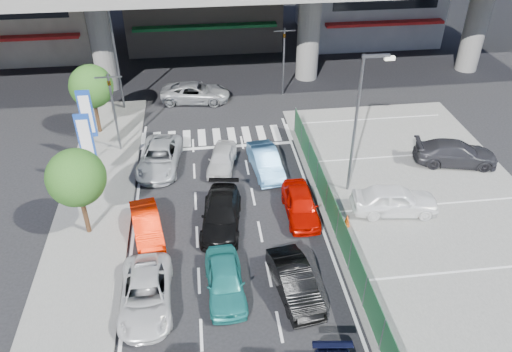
{
  "coord_description": "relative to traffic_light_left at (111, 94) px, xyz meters",
  "views": [
    {
      "loc": [
        -1.03,
        -16.16,
        16.66
      ],
      "look_at": [
        1.67,
        5.27,
        1.89
      ],
      "focal_mm": 35.0,
      "sensor_mm": 36.0,
      "label": 1
    }
  ],
  "objects": [
    {
      "name": "fence_run",
      "position": [
        11.5,
        -11.0,
        -3.04
      ],
      "size": [
        0.16,
        22.0,
        1.8
      ],
      "primitive_type": null,
      "color": "#1B502C",
      "rests_on": "ground"
    },
    {
      "name": "crossing_wagon_silver",
      "position": [
        4.96,
        6.59,
        -3.22
      ],
      "size": [
        5.38,
        3.01,
        1.42
      ],
      "primitive_type": "imported",
      "rotation": [
        0.0,
        0.0,
        1.44
      ],
      "color": "gray",
      "rests_on": "ground"
    },
    {
      "name": "sedan_white_front_mid",
      "position": [
        6.3,
        -2.82,
        -3.31
      ],
      "size": [
        2.26,
        3.92,
        1.26
      ],
      "primitive_type": "imported",
      "rotation": [
        0.0,
        0.0,
        -0.22
      ],
      "color": "silver",
      "rests_on": "ground"
    },
    {
      "name": "tree_far",
      "position": [
        -1.6,
        2.5,
        -0.55
      ],
      "size": [
        2.8,
        2.8,
        4.8
      ],
      "color": "#382314",
      "rests_on": "ground"
    },
    {
      "name": "wagon_silver_front_left",
      "position": [
        2.59,
        -2.3,
        -3.25
      ],
      "size": [
        2.87,
        5.2,
        1.38
      ],
      "primitive_type": "imported",
      "rotation": [
        0.0,
        0.0,
        -0.12
      ],
      "color": "#AEB2B5",
      "rests_on": "ground"
    },
    {
      "name": "signboard_near",
      "position": [
        -1.0,
        -4.01,
        -0.87
      ],
      "size": [
        0.8,
        0.14,
        4.7
      ],
      "color": "#595B60",
      "rests_on": "ground"
    },
    {
      "name": "street_lamp_right",
      "position": [
        13.37,
        -6.0,
        0.83
      ],
      "size": [
        1.65,
        0.22,
        8.0
      ],
      "color": "#595B60",
      "rests_on": "ground"
    },
    {
      "name": "traffic_light_right",
      "position": [
        11.7,
        7.0,
        0.0
      ],
      "size": [
        1.6,
        1.24,
        5.2
      ],
      "color": "#595B60",
      "rests_on": "ground"
    },
    {
      "name": "traffic_cone",
      "position": [
        12.26,
        -9.15,
        -3.53
      ],
      "size": [
        0.48,
        0.48,
        0.7
      ],
      "primitive_type": "cone",
      "rotation": [
        0.0,
        0.0,
        -0.43
      ],
      "color": "#FC4F0E",
      "rests_on": "parking_lot"
    },
    {
      "name": "parking_lot",
      "position": [
        17.2,
        -10.0,
        -3.91
      ],
      "size": [
        12.0,
        28.0,
        0.06
      ],
      "primitive_type": "cube",
      "color": "#5E5E5C",
      "rests_on": "ground"
    },
    {
      "name": "taxi_orange_right",
      "position": [
        10.09,
        -7.91,
        -3.25
      ],
      "size": [
        1.66,
        4.06,
        1.38
      ],
      "primitive_type": "imported",
      "rotation": [
        0.0,
        0.0,
        -0.01
      ],
      "color": "#C10900",
      "rests_on": "ground"
    },
    {
      "name": "sedan_white_mid_left",
      "position": [
        2.36,
        -13.14,
        -3.29
      ],
      "size": [
        2.22,
        4.7,
        1.3
      ],
      "primitive_type": "imported",
      "rotation": [
        0.0,
        0.0,
        0.01
      ],
      "color": "silver",
      "rests_on": "ground"
    },
    {
      "name": "parked_sedan_dgrey",
      "position": [
        20.42,
        -4.18,
        -3.16
      ],
      "size": [
        5.24,
        3.04,
        1.43
      ],
      "primitive_type": "imported",
      "rotation": [
        0.0,
        0.0,
        1.35
      ],
      "color": "#2B2B2F",
      "rests_on": "parking_lot"
    },
    {
      "name": "signboard_far",
      "position": [
        -1.4,
        -1.01,
        -0.87
      ],
      "size": [
        0.8,
        0.14,
        4.7
      ],
      "color": "#595B60",
      "rests_on": "ground"
    },
    {
      "name": "parked_sedan_white",
      "position": [
        15.04,
        -8.31,
        -3.1
      ],
      "size": [
        4.71,
        2.33,
        1.54
      ],
      "primitive_type": "imported",
      "rotation": [
        0.0,
        0.0,
        1.46
      ],
      "color": "white",
      "rests_on": "parking_lot"
    },
    {
      "name": "tree_near",
      "position": [
        -0.8,
        -8.0,
        -0.55
      ],
      "size": [
        2.8,
        2.8,
        4.8
      ],
      "color": "#382314",
      "rests_on": "ground"
    },
    {
      "name": "traffic_light_left",
      "position": [
        0.0,
        0.0,
        0.0
      ],
      "size": [
        1.6,
        1.24,
        5.2
      ],
      "color": "#595B60",
      "rests_on": "ground"
    },
    {
      "name": "taxi_teal_mid",
      "position": [
        5.75,
        -12.81,
        -3.25
      ],
      "size": [
        1.76,
        4.1,
        1.38
      ],
      "primitive_type": "imported",
      "rotation": [
        0.0,
        0.0,
        0.03
      ],
      "color": "teal",
      "rests_on": "ground"
    },
    {
      "name": "ground",
      "position": [
        6.2,
        -12.0,
        -3.94
      ],
      "size": [
        120.0,
        120.0,
        0.0
      ],
      "primitive_type": "plane",
      "color": "black",
      "rests_on": "ground"
    },
    {
      "name": "hatch_black_mid_right",
      "position": [
        8.74,
        -13.27,
        -3.25
      ],
      "size": [
        2.03,
        4.32,
        1.37
      ],
      "primitive_type": "imported",
      "rotation": [
        0.0,
        0.0,
        0.14
      ],
      "color": "black",
      "rests_on": "ground"
    },
    {
      "name": "sidewalk_left",
      "position": [
        -0.8,
        -8.0,
        -3.88
      ],
      "size": [
        4.0,
        30.0,
        0.12
      ],
      "primitive_type": "cube",
      "color": "#5E5E5C",
      "rests_on": "ground"
    },
    {
      "name": "sedan_black_mid",
      "position": [
        5.9,
        -8.2,
        -3.25
      ],
      "size": [
        2.56,
        4.97,
        1.38
      ],
      "primitive_type": "imported",
      "rotation": [
        0.0,
        0.0,
        -0.14
      ],
      "color": "black",
      "rests_on": "ground"
    },
    {
      "name": "street_lamp_left",
      "position": [
        -0.13,
        6.0,
        0.83
      ],
      "size": [
        1.65,
        0.22,
        8.0
      ],
      "color": "#595B60",
      "rests_on": "ground"
    },
    {
      "name": "kei_truck_front_right",
      "position": [
        8.84,
        -3.55,
        -3.25
      ],
      "size": [
        1.9,
        4.32,
        1.38
      ],
      "primitive_type": "imported",
      "rotation": [
        0.0,
        0.0,
        0.11
      ],
      "color": "#5293CE",
      "rests_on": "ground"
    },
    {
      "name": "taxi_orange_left",
      "position": [
        2.15,
        -8.48,
        -3.31
      ],
      "size": [
        2.01,
        3.97,
        1.25
      ],
      "primitive_type": "imported",
      "rotation": [
        0.0,
        0.0,
        0.19
      ],
      "color": "red",
      "rests_on": "ground"
    }
  ]
}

